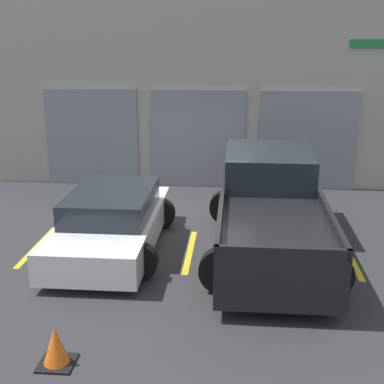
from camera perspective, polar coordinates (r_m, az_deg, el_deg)
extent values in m
plane|color=#2D2D30|center=(12.52, 0.53, -3.07)|extent=(28.00, 28.00, 0.00)
cube|color=#9E9389|center=(15.17, 1.52, 10.42)|extent=(15.30, 0.60, 5.17)
cube|color=slate|center=(15.54, -10.62, 5.75)|extent=(2.63, 0.08, 2.73)
cube|color=slate|center=(15.03, 0.65, 5.67)|extent=(2.63, 0.08, 2.73)
cube|color=slate|center=(15.11, 12.23, 5.36)|extent=(2.63, 0.08, 2.73)
cube|color=#197238|center=(15.10, 18.21, 14.81)|extent=(0.90, 0.03, 0.22)
cube|color=black|center=(10.54, 8.37, -3.32)|extent=(1.98, 5.50, 0.86)
cube|color=#1E2328|center=(11.77, 8.12, 2.77)|extent=(1.82, 2.48, 0.71)
cube|color=black|center=(9.18, 3.00, -2.75)|extent=(0.08, 3.03, 0.18)
cube|color=black|center=(9.32, 14.75, -2.99)|extent=(0.08, 3.03, 0.18)
cube|color=black|center=(7.83, 9.62, -6.46)|extent=(1.98, 0.08, 0.18)
cylinder|color=black|center=(12.22, 3.76, -1.62)|extent=(0.80, 0.22, 0.80)
cylinder|color=black|center=(12.31, 11.97, -1.80)|extent=(0.80, 0.22, 0.80)
cylinder|color=black|center=(9.04, 3.27, -8.35)|extent=(0.80, 0.22, 0.80)
cylinder|color=black|center=(9.17, 14.44, -8.50)|extent=(0.80, 0.22, 0.80)
cube|color=white|center=(10.88, -8.57, -3.87)|extent=(1.80, 4.24, 0.58)
cube|color=#1E2328|center=(10.80, -8.56, -1.06)|extent=(1.58, 2.33, 0.48)
cylinder|color=black|center=(12.30, -10.74, -2.05)|extent=(0.68, 0.22, 0.68)
cylinder|color=black|center=(11.98, -3.44, -2.29)|extent=(0.68, 0.22, 0.68)
cylinder|color=black|center=(9.96, -14.73, -6.83)|extent=(0.68, 0.22, 0.68)
cylinder|color=black|center=(9.56, -5.70, -7.35)|extent=(0.68, 0.22, 0.68)
cube|color=gold|center=(11.49, -16.20, -5.57)|extent=(0.12, 2.20, 0.01)
cube|color=gold|center=(10.79, -0.23, -6.34)|extent=(0.12, 2.20, 0.01)
cube|color=gold|center=(10.99, 16.52, -6.63)|extent=(0.12, 2.20, 0.01)
cube|color=black|center=(7.64, -14.20, -17.27)|extent=(0.47, 0.47, 0.03)
cone|color=orange|center=(7.50, -14.34, -15.61)|extent=(0.36, 0.36, 0.55)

